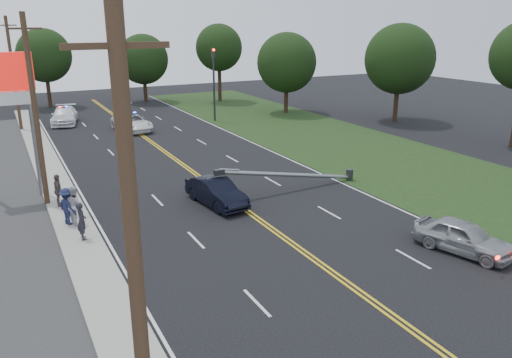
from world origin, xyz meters
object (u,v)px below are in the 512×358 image
bystander_d (58,191)px  bystander_a (82,221)px  emergency_b (64,116)px  bystander_c (68,206)px  crashed_sedan (216,192)px  traffic_signal (214,78)px  utility_pole_far (14,74)px  fallen_streetlight (297,175)px  pylon_sign (3,91)px  utility_pole_mid (35,112)px  bystander_b (75,205)px  emergency_a (132,123)px  utility_pole_near (137,291)px  waiting_sedan (463,237)px

bystander_d → bystander_a: bearing=-164.1°
emergency_b → bystander_c: (-3.32, -26.91, 0.24)m
crashed_sedan → emergency_b: (-4.21, 27.46, 0.07)m
traffic_signal → emergency_b: bearing=158.6°
utility_pole_far → bystander_d: bearing=-88.7°
utility_pole_far → fallen_streetlight: bearing=-62.8°
emergency_b → bystander_d: (-3.43, -24.12, 0.21)m
pylon_sign → utility_pole_far: size_ratio=0.80×
utility_pole_mid → bystander_c: 5.47m
utility_pole_mid → traffic_signal: bearing=45.8°
bystander_b → traffic_signal: bearing=-51.1°
emergency_a → emergency_b: 7.97m
fallen_streetlight → bystander_d: 13.24m
crashed_sedan → pylon_sign: bearing=138.9°
utility_pole_near → utility_pole_mid: same height
emergency_b → bystander_a: (-3.01, -29.04, 0.20)m
utility_pole_near → bystander_b: size_ratio=5.21×
pylon_sign → fallen_streetlight: (14.69, -6.00, -5.08)m
traffic_signal → utility_pole_far: bearing=167.1°
utility_pole_mid → utility_pole_near: bearing=-90.0°
crashed_sedan → utility_pole_mid: bearing=145.0°
crashed_sedan → bystander_c: (-7.54, 0.55, 0.31)m
emergency_b → utility_pole_near: bearing=-83.2°
bystander_c → bystander_d: bystander_c is taller
crashed_sedan → waiting_sedan: crashed_sedan is taller
traffic_signal → crashed_sedan: bearing=-112.8°
waiting_sedan → emergency_b: (-11.31, 37.76, 0.09)m
utility_pole_near → fallen_streetlight: bearing=50.1°
fallen_streetlight → utility_pole_mid: size_ratio=0.94×
pylon_sign → crashed_sedan: pylon_sign is taller
crashed_sedan → bystander_d: 8.35m
waiting_sedan → fallen_streetlight: bearing=83.5°
crashed_sedan → bystander_a: bystander_a is taller
utility_pole_mid → emergency_b: size_ratio=1.82×
utility_pole_far → waiting_sedan: utility_pole_far is taller
utility_pole_near → waiting_sedan: 16.82m
pylon_sign → crashed_sedan: (9.47, -6.17, -5.27)m
emergency_a → utility_pole_mid: bearing=-125.4°
bystander_a → bystander_c: bystander_c is taller
fallen_streetlight → utility_pole_near: 21.27m
emergency_b → fallen_streetlight: bearing=-59.0°
fallen_streetlight → utility_pole_far: 29.54m
bystander_a → bystander_c: 2.15m
waiting_sedan → bystander_a: size_ratio=2.39×
pylon_sign → waiting_sedan: size_ratio=1.92×
emergency_b → bystander_c: bearing=-85.1°
fallen_streetlight → emergency_a: (-4.41, 21.10, -0.19)m
crashed_sedan → emergency_b: size_ratio=0.80×
emergency_a → bystander_a: size_ratio=2.98×
utility_pole_mid → utility_pole_far: bearing=90.0°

